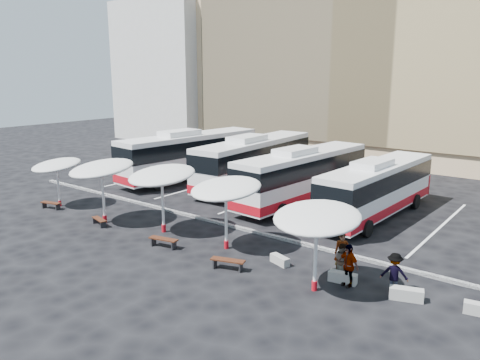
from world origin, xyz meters
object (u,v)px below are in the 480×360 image
Objects in this scene: bus_0 at (191,154)px; passenger_2 at (348,265)px; sunshade_1 at (101,169)px; conc_bench_1 at (343,278)px; wood_bench_2 at (164,240)px; wood_bench_3 at (228,262)px; sunshade_2 at (162,175)px; conc_bench_0 at (280,260)px; passenger_1 at (342,260)px; conc_bench_2 at (406,294)px; bus_1 at (255,160)px; sunshade_0 at (56,165)px; bus_3 at (378,187)px; sunshade_4 at (317,218)px; passenger_3 at (394,273)px; wood_bench_0 at (51,204)px; passenger_0 at (342,253)px; wood_bench_1 at (99,220)px; bus_2 at (303,174)px; sunshade_3 at (226,189)px.

bus_0 is 22.43m from passenger_2.
sunshade_1 is 15.40m from conc_bench_1.
wood_bench_2 is 0.99× the size of wood_bench_3.
wood_bench_2 is (1.77, -1.67, -2.92)m from sunshade_2.
passenger_1 is (2.93, 0.48, 0.57)m from conc_bench_0.
bus_0 is 8.22× the size of wood_bench_3.
conc_bench_1 is 0.92× the size of conc_bench_2.
conc_bench_2 is at bearing -39.39° from bus_1.
bus_0 is 19.37m from wood_bench_3.
wood_bench_3 is (15.69, -1.22, -2.44)m from sunshade_0.
sunshade_4 is at bearing -77.91° from bus_3.
passenger_1 is 2.35m from passenger_3.
wood_bench_0 is at bearing -120.26° from bus_1.
passenger_0 is (2.03, -9.15, -0.97)m from bus_3.
sunshade_1 is 3.23× the size of wood_bench_1.
bus_2 is at bearing 104.36° from wood_bench_3.
wood_bench_3 reaches higher than wood_bench_2.
passenger_0 is at bearing 10.23° from wood_bench_1.
wood_bench_2 is at bearing -76.12° from bus_1.
bus_2 is 13.96m from passenger_3.
sunshade_2 is 2.53× the size of wood_bench_2.
passenger_1 is (6.22, 0.45, -2.39)m from sunshade_3.
conc_bench_0 is (-0.69, -10.04, -1.71)m from bus_3.
passenger_1 is at bearing 8.51° from wood_bench_1.
conc_bench_0 is (17.25, 0.77, -2.61)m from sunshade_0.
bus_2 reaches higher than wood_bench_2.
bus_2 is 16.67m from sunshade_0.
conc_bench_1 is (13.33, -11.95, -1.91)m from bus_1.
wood_bench_1 is at bearing -171.69° from conc_bench_0.
sunshade_2 is at bearing -179.08° from conc_bench_2.
bus_0 reaches higher than sunshade_3.
sunshade_3 is at bearing -13.42° from passenger_3.
sunshade_3 reaches higher than wood_bench_2.
wood_bench_0 is 0.82× the size of passenger_2.
passenger_0 reaches higher than conc_bench_2.
sunshade_4 is at bearing -106.64° from passenger_2.
sunshade_2 is 11.37m from conc_bench_1.
bus_0 reaches higher than sunshade_4.
passenger_0 is at bearing 4.75° from sunshade_0.
sunshade_1 is at bearing -100.39° from bus_1.
sunshade_4 reaches higher than wood_bench_0.
bus_1 is at bearing 82.49° from sunshade_1.
bus_2 is at bearing 43.12° from wood_bench_0.
conc_bench_0 is at bearing 43.88° from passenger_1.
sunshade_2 is 2.50× the size of wood_bench_3.
wood_bench_2 reaches higher than conc_bench_0.
conc_bench_2 is at bearing 3.95° from wood_bench_0.
passenger_2 is at bearing -44.57° from bus_1.
passenger_0 is at bearing 8.15° from sunshade_3.
wood_bench_3 is 5.40m from passenger_2.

